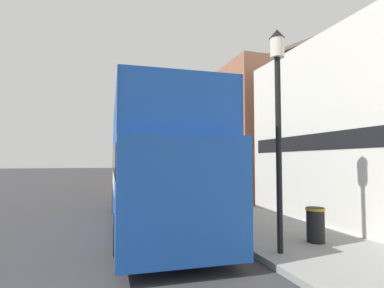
% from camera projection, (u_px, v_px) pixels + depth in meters
% --- Properties ---
extents(ground_plane, '(144.00, 144.00, 0.00)m').
position_uv_depth(ground_plane, '(76.00, 190.00, 22.11)').
color(ground_plane, '#333335').
extents(sidewalk, '(3.38, 108.00, 0.14)m').
position_uv_depth(sidewalk, '(172.00, 191.00, 21.23)').
color(sidewalk, gray).
rests_on(sidewalk, ground_plane).
extents(brick_terrace_rear, '(6.00, 24.67, 10.16)m').
position_uv_depth(brick_terrace_rear, '(211.00, 129.00, 27.16)').
color(brick_terrace_rear, '#9E664C').
rests_on(brick_terrace_rear, ground_plane).
extents(tour_bus, '(2.92, 9.66, 3.99)m').
position_uv_depth(tour_bus, '(152.00, 174.00, 10.13)').
color(tour_bus, '#19479E').
rests_on(tour_bus, ground_plane).
extents(parked_car_ahead_of_bus, '(1.78, 3.99, 1.42)m').
position_uv_depth(parked_car_ahead_of_bus, '(139.00, 187.00, 17.03)').
color(parked_car_ahead_of_bus, maroon).
rests_on(parked_car_ahead_of_bus, ground_plane).
extents(lamp_post_nearest, '(0.35, 0.35, 5.10)m').
position_uv_depth(lamp_post_nearest, '(278.00, 98.00, 6.85)').
color(lamp_post_nearest, black).
rests_on(lamp_post_nearest, sidewalk).
extents(lamp_post_second, '(0.35, 0.35, 5.07)m').
position_uv_depth(lamp_post_second, '(175.00, 134.00, 15.58)').
color(lamp_post_second, black).
rests_on(lamp_post_second, sidewalk).
extents(litter_bin, '(0.48, 0.48, 0.86)m').
position_uv_depth(litter_bin, '(315.00, 224.00, 7.55)').
color(litter_bin, black).
rests_on(litter_bin, sidewalk).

